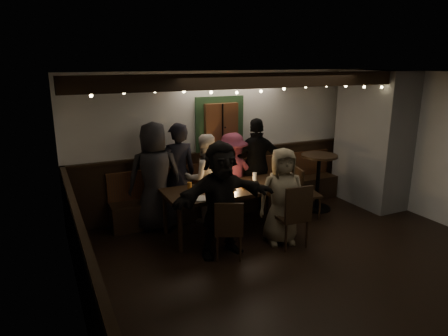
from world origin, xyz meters
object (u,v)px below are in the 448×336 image
chair_near_left (229,227)px  person_a (155,177)px  high_top (318,175)px  dining_table (229,192)px  person_e (257,166)px  chair_near_right (294,213)px  person_d (232,174)px  person_c (205,178)px  person_g (282,196)px  chair_end (303,190)px  person_b (178,174)px  person_f (221,199)px

chair_near_left → person_a: (-0.62, 1.53, 0.41)m
high_top → dining_table: bearing=-173.5°
high_top → person_e: size_ratio=0.61×
chair_near_right → person_d: bearing=97.4°
high_top → chair_near_right: bearing=-139.1°
chair_near_right → person_c: bearing=116.5°
person_c → person_g: 1.52m
chair_end → person_b: 2.24m
chair_near_right → person_d: (-0.22, 1.66, 0.20)m
chair_near_right → chair_end: size_ratio=1.06×
person_d → high_top: bearing=157.8°
dining_table → chair_near_right: bearing=-56.8°
dining_table → chair_end: (1.46, -0.03, -0.17)m
chair_near_left → person_a: person_a is taller
person_c → dining_table: bearing=108.2°
person_d → person_f: bearing=52.5°
dining_table → chair_near_left: size_ratio=2.40×
chair_near_left → person_f: person_f is taller
chair_near_right → person_g: size_ratio=0.66×
chair_near_right → person_g: (-0.06, 0.26, 0.19)m
chair_near_left → person_a: size_ratio=0.49×
person_c → person_g: (0.73, -1.33, -0.03)m
person_d → person_g: bearing=91.0°
person_f → person_e: bearing=42.4°
chair_end → person_a: 2.63m
person_c → person_b: bearing=-11.9°
person_a → person_c: bearing=-169.9°
person_a → person_e: (1.94, -0.00, -0.03)m
high_top → person_b: size_ratio=0.61×
person_d → chair_near_right: bearing=92.1°
dining_table → person_g: size_ratio=1.41×
person_e → person_f: size_ratio=1.04×
person_e → person_g: 1.40m
chair_end → person_b: person_b is taller
person_b → person_c: person_b is taller
chair_near_right → person_a: size_ratio=0.55×
person_d → person_f: size_ratio=0.90×
chair_near_right → person_f: 1.15m
person_b → person_g: size_ratio=1.17×
person_d → person_g: person_d is taller
dining_table → person_a: bearing=148.1°
person_b → dining_table: bearing=129.4°
high_top → person_c: 2.20m
person_g → person_b: bearing=145.0°
chair_near_left → person_a: bearing=112.1°
person_b → chair_end: bearing=159.6°
person_f → chair_end: bearing=16.3°
person_c → person_d: (0.58, 0.07, -0.02)m
chair_near_right → person_e: (0.27, 1.61, 0.32)m
person_b → person_d: person_b is taller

